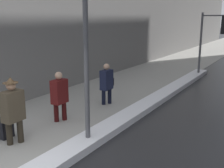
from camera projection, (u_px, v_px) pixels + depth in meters
sidewalk_slab at (178, 64)px, 18.92m from camera, size 4.00×80.00×0.01m
snow_bank_curb at (152, 102)px, 10.16m from camera, size 0.63×13.67×0.20m
lamp_post at (86, 24)px, 6.30m from camera, size 0.28×0.28×4.93m
traffic_light_near at (216, 31)px, 14.08m from camera, size 1.31×0.32×3.30m
pedestrian_in_fedora at (13, 108)px, 6.82m from camera, size 0.37×0.53×1.71m
pedestrian_nearside at (59, 94)px, 8.37m from camera, size 0.30×0.50×1.53m
pedestrian_with_shoulder_bag at (107, 82)px, 10.02m from camera, size 0.29×0.70×1.50m
rolling_suitcase at (6, 127)px, 7.29m from camera, size 0.23×0.36×0.95m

